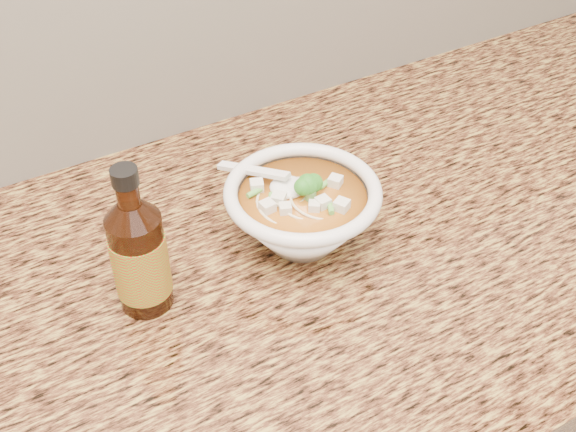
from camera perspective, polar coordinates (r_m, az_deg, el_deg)
counter_slab at (r=0.83m, az=-18.54°, el=-10.92°), size 4.00×0.68×0.04m
soup_bowl at (r=0.87m, az=1.12°, el=0.21°), size 0.19×0.20×0.10m
hot_sauce_bottle at (r=0.79m, az=-11.67°, el=-3.11°), size 0.07×0.07×0.19m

